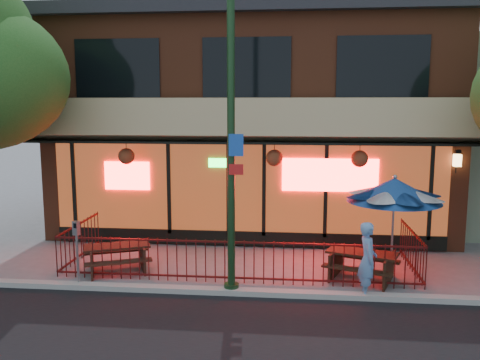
# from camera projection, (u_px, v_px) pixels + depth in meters

# --- Properties ---
(ground) EXTENTS (80.00, 80.00, 0.00)m
(ground) POSITION_uv_depth(u_px,v_px,m) (234.00, 286.00, 11.34)
(ground) COLOR gray
(ground) RESTS_ON ground
(curb) EXTENTS (80.00, 0.25, 0.12)m
(curb) POSITION_uv_depth(u_px,v_px,m) (231.00, 291.00, 10.84)
(curb) COLOR #999993
(curb) RESTS_ON ground
(restaurant_building) EXTENTS (12.96, 9.49, 8.05)m
(restaurant_building) POSITION_uv_depth(u_px,v_px,m) (256.00, 101.00, 17.71)
(restaurant_building) COLOR brown
(restaurant_building) RESTS_ON ground
(patio_fence) EXTENTS (8.44, 2.62, 1.00)m
(patio_fence) POSITION_uv_depth(u_px,v_px,m) (236.00, 252.00, 11.74)
(patio_fence) COLOR #480F0F
(patio_fence) RESTS_ON ground
(street_light) EXTENTS (0.43, 0.32, 7.00)m
(street_light) POSITION_uv_depth(u_px,v_px,m) (231.00, 147.00, 10.47)
(street_light) COLOR #163319
(street_light) RESTS_ON ground
(picnic_table_left) EXTENTS (1.88, 1.69, 0.66)m
(picnic_table_left) POSITION_uv_depth(u_px,v_px,m) (117.00, 254.00, 12.25)
(picnic_table_left) COLOR #391E14
(picnic_table_left) RESTS_ON ground
(picnic_table_right) EXTENTS (1.89, 1.67, 0.67)m
(picnic_table_right) POSITION_uv_depth(u_px,v_px,m) (362.00, 261.00, 11.67)
(picnic_table_right) COLOR #351F12
(picnic_table_right) RESTS_ON ground
(patio_umbrella) EXTENTS (2.13, 2.13, 2.43)m
(patio_umbrella) POSITION_uv_depth(u_px,v_px,m) (394.00, 190.00, 11.60)
(patio_umbrella) COLOR gray
(patio_umbrella) RESTS_ON ground
(pedestrian) EXTENTS (0.41, 0.60, 1.61)m
(pedestrian) POSITION_uv_depth(u_px,v_px,m) (368.00, 260.00, 10.59)
(pedestrian) COLOR #628EC4
(pedestrian) RESTS_ON ground
(parking_meter_near) EXTENTS (0.16, 0.15, 1.50)m
(parking_meter_near) POSITION_uv_depth(u_px,v_px,m) (77.00, 243.00, 11.10)
(parking_meter_near) COLOR gray
(parking_meter_near) RESTS_ON ground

